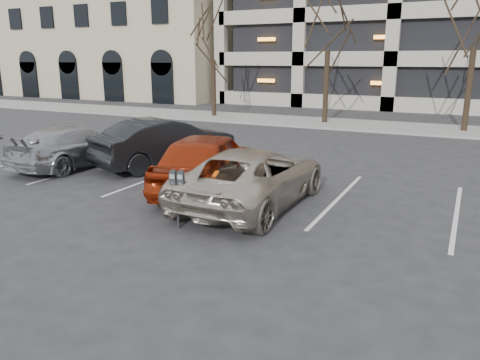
{
  "coord_description": "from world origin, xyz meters",
  "views": [
    {
      "loc": [
        4.26,
        -9.2,
        3.53
      ],
      "look_at": [
        -0.02,
        -0.56,
        1.01
      ],
      "focal_mm": 35.0,
      "sensor_mm": 36.0,
      "label": 1
    }
  ],
  "objects_px": {
    "tree_a": "(213,23)",
    "car_red": "(207,161)",
    "car_dark": "(166,142)",
    "parking_meter": "(177,185)",
    "tree_b": "(330,2)",
    "car_silver": "(75,146)",
    "suv_silver": "(253,177)"
  },
  "relations": [
    {
      "from": "suv_silver",
      "to": "car_dark",
      "type": "relative_size",
      "value": 1.05
    },
    {
      "from": "parking_meter",
      "to": "suv_silver",
      "type": "height_order",
      "value": "suv_silver"
    },
    {
      "from": "tree_a",
      "to": "suv_silver",
      "type": "bearing_deg",
      "value": -57.51
    },
    {
      "from": "car_dark",
      "to": "tree_b",
      "type": "bearing_deg",
      "value": -75.67
    },
    {
      "from": "tree_b",
      "to": "car_silver",
      "type": "xyz_separation_m",
      "value": [
        -4.54,
        -13.83,
        -5.68
      ]
    },
    {
      "from": "car_silver",
      "to": "car_red",
      "type": "bearing_deg",
      "value": 174.9
    },
    {
      "from": "car_silver",
      "to": "tree_b",
      "type": "bearing_deg",
      "value": -106.86
    },
    {
      "from": "tree_b",
      "to": "car_dark",
      "type": "relative_size",
      "value": 1.81
    },
    {
      "from": "tree_a",
      "to": "parking_meter",
      "type": "height_order",
      "value": "tree_a"
    },
    {
      "from": "tree_b",
      "to": "car_red",
      "type": "relative_size",
      "value": 1.83
    },
    {
      "from": "parking_meter",
      "to": "car_silver",
      "type": "distance_m",
      "value": 7.33
    },
    {
      "from": "tree_a",
      "to": "car_red",
      "type": "relative_size",
      "value": 1.59
    },
    {
      "from": "car_red",
      "to": "car_silver",
      "type": "xyz_separation_m",
      "value": [
        -5.49,
        0.62,
        -0.14
      ]
    },
    {
      "from": "car_dark",
      "to": "car_silver",
      "type": "bearing_deg",
      "value": 49.27
    },
    {
      "from": "tree_b",
      "to": "car_red",
      "type": "bearing_deg",
      "value": -86.27
    },
    {
      "from": "tree_a",
      "to": "parking_meter",
      "type": "bearing_deg",
      "value": -62.84
    },
    {
      "from": "tree_a",
      "to": "tree_b",
      "type": "bearing_deg",
      "value": 0.0
    },
    {
      "from": "tree_b",
      "to": "parking_meter",
      "type": "relative_size",
      "value": 7.04
    },
    {
      "from": "tree_b",
      "to": "parking_meter",
      "type": "bearing_deg",
      "value": -83.78
    },
    {
      "from": "car_red",
      "to": "car_dark",
      "type": "distance_m",
      "value": 3.4
    },
    {
      "from": "car_silver",
      "to": "tree_a",
      "type": "bearing_deg",
      "value": -78.61
    },
    {
      "from": "parking_meter",
      "to": "car_dark",
      "type": "xyz_separation_m",
      "value": [
        -3.71,
        4.86,
        -0.16
      ]
    },
    {
      "from": "tree_b",
      "to": "car_silver",
      "type": "relative_size",
      "value": 1.87
    },
    {
      "from": "suv_silver",
      "to": "car_silver",
      "type": "distance_m",
      "value": 7.25
    },
    {
      "from": "suv_silver",
      "to": "car_silver",
      "type": "height_order",
      "value": "suv_silver"
    },
    {
      "from": "suv_silver",
      "to": "car_silver",
      "type": "bearing_deg",
      "value": -9.44
    },
    {
      "from": "parking_meter",
      "to": "car_silver",
      "type": "height_order",
      "value": "car_silver"
    },
    {
      "from": "suv_silver",
      "to": "car_dark",
      "type": "xyz_separation_m",
      "value": [
        -4.42,
        2.61,
        0.09
      ]
    },
    {
      "from": "car_red",
      "to": "car_dark",
      "type": "height_order",
      "value": "car_red"
    },
    {
      "from": "tree_b",
      "to": "tree_a",
      "type": "bearing_deg",
      "value": 180.0
    },
    {
      "from": "tree_a",
      "to": "car_dark",
      "type": "relative_size",
      "value": 1.57
    },
    {
      "from": "tree_a",
      "to": "car_silver",
      "type": "bearing_deg",
      "value": -79.93
    }
  ]
}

